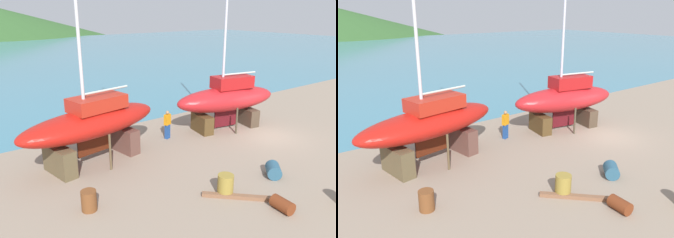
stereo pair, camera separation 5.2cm
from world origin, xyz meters
TOP-DOWN VIEW (x-y plane):
  - ground_plane at (0.00, -2.48)m, footprint 43.44×43.44m
  - sea_water at (0.00, 48.20)m, footprint 173.76×82.29m
  - sailboat_far_slipway at (-10.32, 3.04)m, footprint 8.09×3.82m
  - sailboat_mid_port at (-1.07, 2.65)m, footprint 7.49×3.53m
  - worker at (-5.35, 3.42)m, footprint 0.49×0.37m
  - barrel_blue_faded at (-12.46, -1.01)m, footprint 0.85×0.85m
  - barrel_rust_near at (-7.34, -3.38)m, footprint 0.91×0.91m
  - barrel_tipped_center at (-4.32, -3.58)m, footprint 1.11×1.11m
  - barrel_rust_far at (-6.43, -5.56)m, footprint 0.60×0.92m
  - timber_plank_far at (-7.12, -3.94)m, footprint 2.33×2.30m

SIDE VIEW (x-z plane):
  - ground_plane at x=0.00m, z-range 0.00..0.00m
  - sea_water at x=0.00m, z-range 0.00..0.00m
  - timber_plank_far at x=-7.12m, z-range 0.00..0.17m
  - barrel_rust_far at x=-6.43m, z-range 0.00..0.53m
  - barrel_tipped_center at x=-4.32m, z-range 0.00..0.66m
  - barrel_blue_faded at x=-12.46m, z-range 0.00..0.84m
  - barrel_rust_near at x=-7.34m, z-range 0.00..0.93m
  - worker at x=-5.35m, z-range 0.03..1.79m
  - sailboat_mid_port at x=-1.07m, z-range -3.84..7.83m
  - sailboat_far_slipway at x=-10.32m, z-range -4.94..9.11m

